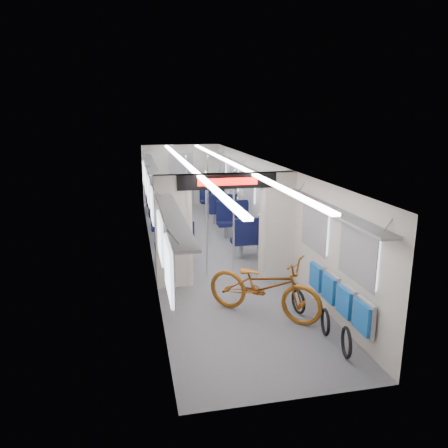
% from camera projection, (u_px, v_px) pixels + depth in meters
% --- Properties ---
extents(carriage, '(12.00, 12.02, 2.31)m').
position_uv_depth(carriage, '(211.00, 197.00, 10.50)').
color(carriage, '#515456').
rests_on(carriage, ground).
extents(bicycle, '(2.09, 1.94, 1.11)m').
position_uv_depth(bicycle, '(264.00, 286.00, 7.56)').
color(bicycle, brown).
rests_on(bicycle, ground).
extents(flip_bench, '(0.12, 2.11, 0.52)m').
position_uv_depth(flip_bench, '(338.00, 295.00, 7.13)').
color(flip_bench, gray).
rests_on(flip_bench, carriage).
extents(bike_hoop_a, '(0.15, 0.47, 0.47)m').
position_uv_depth(bike_hoop_a, '(346.00, 344.00, 6.34)').
color(bike_hoop_a, black).
rests_on(bike_hoop_a, ground).
extents(bike_hoop_b, '(0.13, 0.45, 0.44)m').
position_uv_depth(bike_hoop_b, '(325.00, 323.00, 6.98)').
color(bike_hoop_b, black).
rests_on(bike_hoop_b, ground).
extents(bike_hoop_c, '(0.12, 0.45, 0.45)m').
position_uv_depth(bike_hoop_c, '(298.00, 303.00, 7.73)').
color(bike_hoop_c, black).
rests_on(bike_hoop_c, ground).
extents(seat_bay_near_left, '(0.92, 2.12, 1.11)m').
position_uv_depth(seat_bay_near_left, '(171.00, 230.00, 11.15)').
color(seat_bay_near_left, black).
rests_on(seat_bay_near_left, ground).
extents(seat_bay_near_right, '(0.94, 2.22, 1.14)m').
position_uv_depth(seat_bay_near_right, '(242.00, 226.00, 11.54)').
color(seat_bay_near_right, black).
rests_on(seat_bay_near_right, ground).
extents(seat_bay_far_left, '(0.91, 2.07, 1.10)m').
position_uv_depth(seat_bay_far_left, '(161.00, 204.00, 14.32)').
color(seat_bay_far_left, black).
rests_on(seat_bay_far_left, ground).
extents(seat_bay_far_right, '(0.89, 2.00, 1.08)m').
position_uv_depth(seat_bay_far_right, '(217.00, 202.00, 14.68)').
color(seat_bay_far_right, black).
rests_on(seat_bay_far_right, ground).
extents(stanchion_near_left, '(0.04, 0.04, 2.30)m').
position_uv_depth(stanchion_near_left, '(207.00, 225.00, 9.27)').
color(stanchion_near_left, silver).
rests_on(stanchion_near_left, ground).
extents(stanchion_near_right, '(0.04, 0.04, 2.30)m').
position_uv_depth(stanchion_near_right, '(234.00, 221.00, 9.58)').
color(stanchion_near_right, silver).
rests_on(stanchion_near_right, ground).
extents(stanchion_far_left, '(0.04, 0.04, 2.30)m').
position_uv_depth(stanchion_far_left, '(187.00, 196.00, 12.47)').
color(stanchion_far_left, silver).
rests_on(stanchion_far_left, ground).
extents(stanchion_far_right, '(0.05, 0.05, 2.30)m').
position_uv_depth(stanchion_far_right, '(208.00, 196.00, 12.50)').
color(stanchion_far_right, silver).
rests_on(stanchion_far_right, ground).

